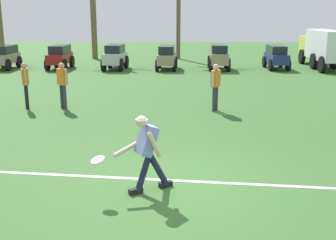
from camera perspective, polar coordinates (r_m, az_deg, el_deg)
ground_plane at (r=8.06m, az=0.81°, el=-8.82°), size 80.00×80.00×0.00m
field_line_paint at (r=8.26m, az=0.80°, el=-8.18°), size 27.08×3.30×0.01m
frisbee_thrower at (r=7.54m, az=-2.90°, el=-3.99°), size 1.07×0.56×1.43m
frisbee_in_flight at (r=7.42m, az=-9.50°, el=-5.36°), size 0.34×0.34×0.11m
teammate_near_sideline at (r=13.88m, az=6.46°, el=5.01°), size 0.35×0.46×1.56m
teammate_midfield at (r=14.95m, az=-18.77°, el=5.01°), size 0.32×0.48×1.56m
teammate_deep at (r=14.59m, az=-14.12°, el=5.13°), size 0.42×0.38×1.56m
parked_car_slot_a at (r=26.25m, az=-21.22°, el=8.04°), size 1.19×2.42×1.34m
parked_car_slot_b at (r=25.42m, az=-14.44°, el=8.38°), size 1.20×2.43×1.34m
parked_car_slot_c at (r=24.47m, az=-7.18°, el=8.54°), size 1.36×2.43×1.40m
parked_car_slot_d at (r=24.31m, az=-0.17°, el=8.57°), size 1.26×2.45×1.34m
parked_car_slot_e at (r=24.40m, az=6.89°, el=8.54°), size 1.25×2.39×1.40m
parked_car_slot_f at (r=25.29m, az=14.44°, el=8.35°), size 1.14×2.40×1.34m
box_truck at (r=26.59m, az=20.12°, el=9.31°), size 1.60×5.95×2.20m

